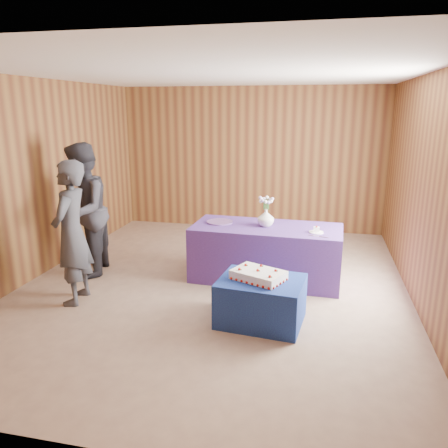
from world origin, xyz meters
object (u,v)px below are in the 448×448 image
(cake_table, at_px, (261,301))
(serving_table, at_px, (266,253))
(sheet_cake, at_px, (258,275))
(guest_right, at_px, (83,211))
(vase, at_px, (266,218))
(guest_left, at_px, (71,233))

(cake_table, bearing_deg, serving_table, 100.97)
(sheet_cake, xyz_separation_m, guest_right, (-2.57, 0.88, 0.38))
(vase, xyz_separation_m, guest_right, (-2.48, -0.42, 0.06))
(cake_table, bearing_deg, vase, 101.69)
(cake_table, bearing_deg, guest_right, 167.39)
(sheet_cake, distance_m, guest_left, 2.27)
(vase, bearing_deg, serving_table, -43.57)
(vase, distance_m, guest_left, 2.49)
(guest_left, relative_size, guest_right, 0.93)
(sheet_cake, bearing_deg, guest_left, -157.88)
(sheet_cake, bearing_deg, serving_table, 116.76)
(guest_right, bearing_deg, serving_table, 85.66)
(cake_table, bearing_deg, guest_left, -175.31)
(cake_table, distance_m, serving_table, 1.30)
(vase, bearing_deg, cake_table, -84.49)
(serving_table, distance_m, vase, 0.49)
(cake_table, xyz_separation_m, guest_left, (-2.28, 0.06, 0.62))
(guest_right, bearing_deg, guest_left, 7.92)
(serving_table, bearing_deg, vase, 138.69)
(serving_table, height_order, vase, vase)
(serving_table, xyz_separation_m, guest_right, (-2.50, -0.40, 0.55))
(vase, bearing_deg, guest_right, -170.46)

